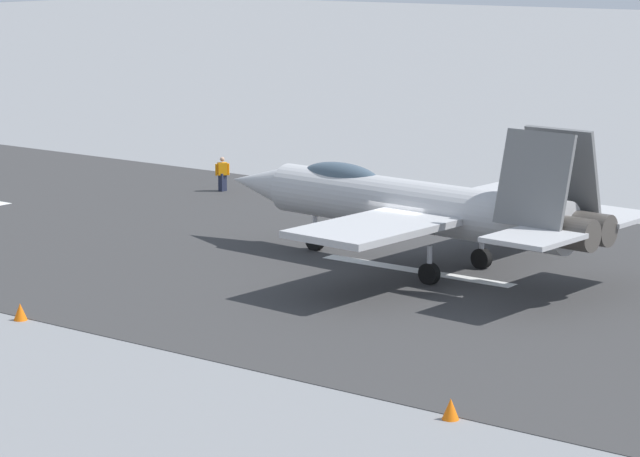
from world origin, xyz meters
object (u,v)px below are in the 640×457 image
object	(u,v)px
fighter_jet	(416,204)
marker_cone_mid	(20,312)
crew_person	(222,174)
marker_cone_near	(451,409)

from	to	relation	value
fighter_jet	marker_cone_mid	bearing A→B (deg)	65.66
crew_person	marker_cone_near	size ratio (longest dim) A/B	3.04
crew_person	marker_cone_mid	bearing A→B (deg)	115.29
fighter_jet	crew_person	distance (m)	18.49
fighter_jet	crew_person	world-z (taller)	fighter_jet
fighter_jet	marker_cone_mid	distance (m)	14.96
marker_cone_near	marker_cone_mid	bearing A→B (deg)	0.00
crew_person	marker_cone_near	distance (m)	34.11
crew_person	marker_cone_mid	xyz separation A→B (m)	(-10.32, 21.84, -0.56)
marker_cone_near	fighter_jet	bearing A→B (deg)	-54.07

